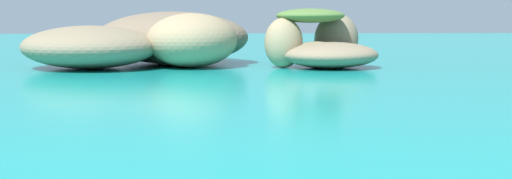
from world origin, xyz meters
TOP-DOWN VIEW (x-y plane):
  - islet_large at (-5.37, 67.15)m, footprint 27.36×27.61m
  - islet_small at (10.92, 62.49)m, footprint 13.80×13.35m

SIDE VIEW (x-z plane):
  - islet_small at x=10.92m, z-range -0.76..5.07m
  - islet_large at x=-5.37m, z-range -0.20..5.37m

